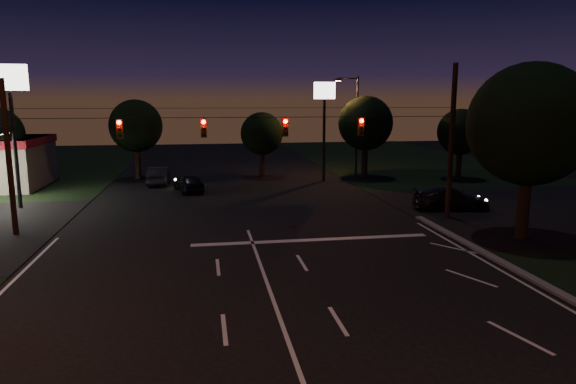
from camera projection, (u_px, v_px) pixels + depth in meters
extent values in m
plane|color=black|center=(293.00, 356.00, 14.08)|extent=(140.00, 140.00, 0.00)
cube|color=black|center=(556.00, 210.00, 32.86)|extent=(20.00, 16.00, 0.02)
cube|color=silver|center=(312.00, 240.00, 25.73)|extent=(12.00, 0.50, 0.01)
cylinder|color=black|center=(447.00, 218.00, 30.59)|extent=(0.30, 0.30, 9.00)
cylinder|color=black|center=(16.00, 235.00, 26.68)|extent=(0.28, 0.28, 8.00)
cylinder|color=black|center=(245.00, 117.00, 27.57)|extent=(24.00, 0.03, 0.03)
cylinder|color=black|center=(245.00, 108.00, 27.48)|extent=(24.00, 0.02, 0.02)
cube|color=#3F3307|center=(120.00, 129.00, 26.61)|extent=(0.32, 0.26, 1.00)
sphere|color=#FF0705|center=(119.00, 123.00, 26.40)|extent=(0.22, 0.22, 0.22)
sphere|color=black|center=(119.00, 129.00, 26.46)|extent=(0.20, 0.20, 0.20)
sphere|color=black|center=(120.00, 135.00, 26.52)|extent=(0.20, 0.20, 0.20)
cube|color=#3F3307|center=(204.00, 128.00, 27.31)|extent=(0.32, 0.26, 1.00)
sphere|color=#FF0705|center=(203.00, 122.00, 27.10)|extent=(0.22, 0.22, 0.22)
sphere|color=black|center=(204.00, 128.00, 27.16)|extent=(0.20, 0.20, 0.20)
sphere|color=black|center=(204.00, 134.00, 27.22)|extent=(0.20, 0.20, 0.20)
cube|color=#3F3307|center=(285.00, 127.00, 28.03)|extent=(0.32, 0.26, 1.00)
sphere|color=#FF0705|center=(286.00, 121.00, 27.81)|extent=(0.22, 0.22, 0.22)
sphere|color=black|center=(286.00, 127.00, 27.87)|extent=(0.20, 0.20, 0.20)
sphere|color=black|center=(286.00, 134.00, 27.93)|extent=(0.20, 0.20, 0.20)
cube|color=#3F3307|center=(361.00, 127.00, 28.73)|extent=(0.32, 0.26, 1.00)
sphere|color=#FF0705|center=(362.00, 121.00, 28.51)|extent=(0.22, 0.22, 0.22)
sphere|color=black|center=(362.00, 127.00, 28.57)|extent=(0.20, 0.20, 0.20)
sphere|color=black|center=(361.00, 133.00, 28.63)|extent=(0.20, 0.20, 0.20)
cylinder|color=black|center=(15.00, 151.00, 32.49)|extent=(0.24, 0.24, 7.50)
cube|color=white|center=(8.00, 77.00, 31.68)|extent=(2.20, 0.30, 1.60)
cylinder|color=black|center=(324.00, 140.00, 43.88)|extent=(0.24, 0.24, 7.00)
cube|color=white|center=(325.00, 91.00, 43.13)|extent=(1.80, 0.30, 1.40)
cylinder|color=black|center=(357.00, 127.00, 46.21)|extent=(0.20, 0.20, 9.00)
cylinder|color=black|center=(348.00, 78.00, 45.30)|extent=(1.80, 0.12, 0.12)
cube|color=black|center=(338.00, 79.00, 45.17)|extent=(0.60, 0.35, 0.22)
cube|color=orange|center=(338.00, 81.00, 45.19)|extent=(0.45, 0.25, 0.04)
cylinder|color=black|center=(524.00, 200.00, 25.63)|extent=(0.60, 0.60, 4.00)
sphere|color=black|center=(530.00, 124.00, 24.96)|extent=(6.00, 6.00, 6.00)
sphere|color=black|center=(535.00, 127.00, 25.53)|extent=(4.50, 4.50, 4.50)
sphere|color=black|center=(515.00, 127.00, 25.18)|extent=(4.20, 4.20, 4.20)
sphere|color=black|center=(3.00, 136.00, 39.90)|extent=(3.15, 3.15, 3.15)
cylinder|color=black|center=(138.00, 160.00, 45.49)|extent=(0.52, 0.52, 3.25)
sphere|color=black|center=(136.00, 126.00, 44.95)|extent=(4.60, 4.60, 4.60)
sphere|color=black|center=(142.00, 127.00, 45.38)|extent=(3.45, 3.45, 3.45)
sphere|color=black|center=(131.00, 127.00, 45.11)|extent=(3.22, 3.22, 3.22)
cylinder|color=black|center=(262.00, 162.00, 46.35)|extent=(0.47, 0.47, 2.75)
sphere|color=black|center=(262.00, 133.00, 45.89)|extent=(3.80, 3.80, 3.80)
sphere|color=black|center=(266.00, 135.00, 46.25)|extent=(2.85, 2.85, 2.85)
sphere|color=black|center=(257.00, 134.00, 46.03)|extent=(2.66, 2.66, 2.66)
cylinder|color=black|center=(365.00, 159.00, 45.82)|extent=(0.53, 0.53, 3.40)
sphere|color=black|center=(366.00, 123.00, 45.25)|extent=(4.80, 4.80, 4.80)
sphere|color=black|center=(369.00, 125.00, 45.70)|extent=(3.60, 3.60, 3.60)
sphere|color=black|center=(360.00, 124.00, 45.43)|extent=(3.36, 3.36, 3.36)
cylinder|color=black|center=(459.00, 163.00, 45.22)|extent=(0.48, 0.48, 2.90)
sphere|color=black|center=(461.00, 132.00, 44.74)|extent=(4.00, 4.00, 4.00)
sphere|color=black|center=(463.00, 133.00, 45.12)|extent=(3.00, 3.00, 3.00)
sphere|color=black|center=(455.00, 133.00, 44.88)|extent=(2.80, 2.80, 2.80)
imported|color=black|center=(189.00, 183.00, 39.05)|extent=(2.64, 4.38, 1.39)
imported|color=black|center=(158.00, 176.00, 42.48)|extent=(1.64, 4.50, 1.48)
imported|color=black|center=(451.00, 199.00, 32.70)|extent=(5.04, 2.56, 1.40)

